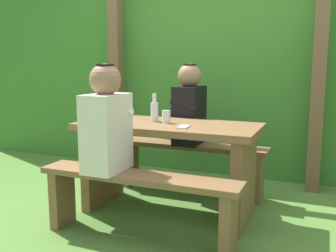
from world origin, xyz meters
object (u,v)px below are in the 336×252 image
object	(u,v)px
picnic_table	(168,152)
bench_near	(138,193)
bench_far	(190,158)
drinking_glass	(166,117)
person_white_shirt	(107,122)
bottle_left	(154,110)
person_black_coat	(189,107)
cell_phone	(184,127)

from	to	relation	value
picnic_table	bench_near	bearing A→B (deg)	-90.00
bench_far	drinking_glass	xyz separation A→B (m)	(-0.02, -0.51, 0.44)
person_white_shirt	drinking_glass	distance (m)	0.57
bench_far	bench_near	bearing A→B (deg)	-90.00
picnic_table	person_white_shirt	world-z (taller)	person_white_shirt
picnic_table	bottle_left	distance (m)	0.35
person_white_shirt	person_black_coat	distance (m)	1.07
bench_far	drinking_glass	world-z (taller)	drinking_glass
picnic_table	bottle_left	xyz separation A→B (m)	(-0.14, 0.06, 0.32)
picnic_table	person_black_coat	size ratio (longest dim) A/B	1.95
bench_near	bench_far	world-z (taller)	same
person_white_shirt	cell_phone	bearing A→B (deg)	43.86
drinking_glass	bench_far	bearing A→B (deg)	87.66
picnic_table	cell_phone	distance (m)	0.32
picnic_table	bench_far	distance (m)	0.55
drinking_glass	cell_phone	world-z (taller)	drinking_glass
drinking_glass	bottle_left	bearing A→B (deg)	158.36
person_black_coat	drinking_glass	distance (m)	0.51
picnic_table	person_white_shirt	bearing A→B (deg)	-113.53
picnic_table	person_white_shirt	distance (m)	0.64
picnic_table	bench_far	size ratio (longest dim) A/B	1.00
bench_far	person_black_coat	bearing A→B (deg)	-164.55
bench_near	person_black_coat	world-z (taller)	person_black_coat
bench_near	bench_far	size ratio (longest dim) A/B	1.00
person_white_shirt	bottle_left	xyz separation A→B (m)	(0.09, 0.58, 0.02)
bench_near	cell_phone	world-z (taller)	cell_phone
bottle_left	bench_near	bearing A→B (deg)	-76.34
drinking_glass	bottle_left	xyz separation A→B (m)	(-0.12, 0.05, 0.04)
bottle_left	cell_phone	distance (m)	0.38
drinking_glass	cell_phone	distance (m)	0.25
bench_far	cell_phone	xyz separation A→B (m)	(0.18, -0.66, 0.40)
person_white_shirt	cell_phone	world-z (taller)	person_white_shirt
cell_phone	bench_near	bearing A→B (deg)	-118.96
picnic_table	bench_near	world-z (taller)	picnic_table
picnic_table	drinking_glass	size ratio (longest dim) A/B	14.07
bench_far	bottle_left	xyz separation A→B (m)	(-0.14, -0.47, 0.48)
bench_near	person_black_coat	xyz separation A→B (m)	(-0.01, 1.05, 0.46)
picnic_table	cell_phone	world-z (taller)	cell_phone
person_black_coat	bench_near	bearing A→B (deg)	-89.34
bench_far	person_black_coat	world-z (taller)	person_black_coat
bench_near	person_white_shirt	world-z (taller)	person_white_shirt
bench_far	cell_phone	world-z (taller)	cell_phone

